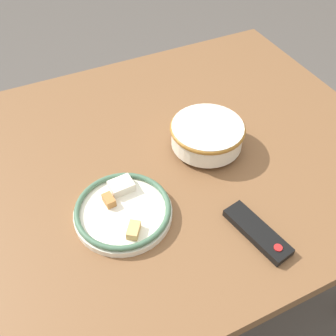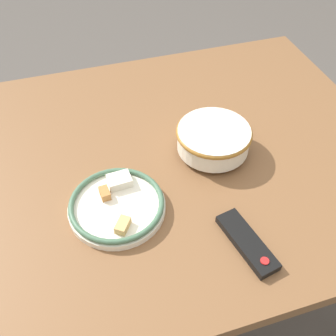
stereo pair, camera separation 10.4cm
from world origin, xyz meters
name	(u,v)px [view 1 (the left image)]	position (x,y,z in m)	size (l,w,h in m)	color
ground_plane	(152,283)	(0.00, 0.00, 0.00)	(8.00, 8.00, 0.00)	#4C4742
dining_table	(145,178)	(0.00, 0.00, 0.66)	(1.45, 1.04, 0.73)	brown
noodle_bowl	(207,135)	(-0.19, 0.03, 0.78)	(0.21, 0.21, 0.08)	silver
food_plate	(123,210)	(0.12, 0.15, 0.75)	(0.24, 0.24, 0.04)	silver
tv_remote	(257,232)	(-0.15, 0.34, 0.74)	(0.09, 0.19, 0.02)	black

